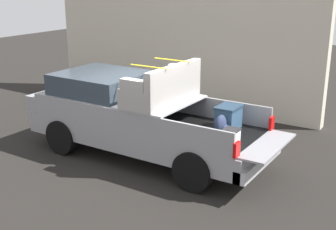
# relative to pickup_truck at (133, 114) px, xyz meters

# --- Properties ---
(ground_plane) EXTENTS (40.00, 40.00, 0.00)m
(ground_plane) POSITION_rel_pickup_truck_xyz_m (-0.36, 0.00, -0.95)
(ground_plane) COLOR black
(pickup_truck) EXTENTS (6.05, 2.06, 2.23)m
(pickup_truck) POSITION_rel_pickup_truck_xyz_m (0.00, 0.00, 0.00)
(pickup_truck) COLOR gray
(pickup_truck) RESTS_ON ground_plane
(building_facade) EXTENTS (9.23, 0.36, 4.11)m
(building_facade) POSITION_rel_pickup_truck_xyz_m (1.36, -4.16, 1.11)
(building_facade) COLOR beige
(building_facade) RESTS_ON ground_plane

